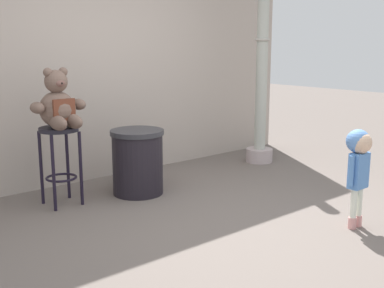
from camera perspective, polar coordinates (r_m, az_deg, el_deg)
name	(u,v)px	position (r m, az deg, el deg)	size (l,w,h in m)	color
ground_plane	(217,224)	(4.37, 2.95, -9.37)	(24.00, 24.00, 0.00)	#655B54
building_wall	(89,28)	(5.86, -11.95, 13.15)	(6.00, 0.30, 3.49)	#AEA195
bar_stool_with_teddy	(60,150)	(4.92, -15.18, -0.69)	(0.38, 0.38, 0.78)	black
teddy_bear	(59,106)	(4.82, -15.31, 4.32)	(0.54, 0.49, 0.57)	brown
child_walking	(359,157)	(4.36, 18.89, -1.46)	(0.27, 0.22, 0.86)	#D99491
trash_bin	(138,162)	(5.18, -6.36, -2.06)	(0.56, 0.56, 0.69)	black
lamppost	(261,80)	(6.49, 8.11, 7.43)	(0.35, 0.35, 2.78)	#B2A0A1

